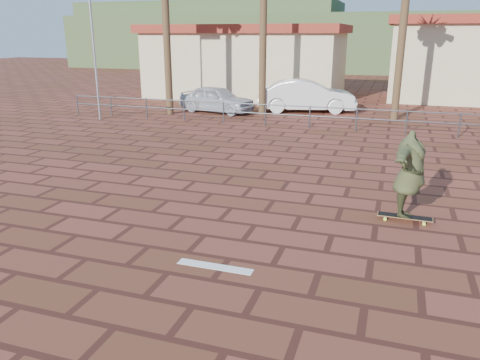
{
  "coord_description": "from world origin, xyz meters",
  "views": [
    {
      "loc": [
        3.48,
        -8.18,
        3.98
      ],
      "look_at": [
        0.3,
        1.44,
        0.8
      ],
      "focal_mm": 35.0,
      "sensor_mm": 36.0,
      "label": 1
    }
  ],
  "objects_px": {
    "longboard": "(405,217)",
    "car_white": "(306,96)",
    "car_silver": "(217,99)",
    "skateboarder": "(410,175)"
  },
  "relations": [
    {
      "from": "longboard",
      "to": "car_white",
      "type": "relative_size",
      "value": 0.23
    },
    {
      "from": "skateboarder",
      "to": "car_white",
      "type": "relative_size",
      "value": 0.47
    },
    {
      "from": "longboard",
      "to": "skateboarder",
      "type": "xyz_separation_m",
      "value": [
        0.0,
        0.0,
        0.99
      ]
    },
    {
      "from": "longboard",
      "to": "skateboarder",
      "type": "bearing_deg",
      "value": 1.87
    },
    {
      "from": "car_silver",
      "to": "car_white",
      "type": "distance_m",
      "value": 4.73
    },
    {
      "from": "longboard",
      "to": "car_white",
      "type": "distance_m",
      "value": 15.23
    },
    {
      "from": "longboard",
      "to": "car_silver",
      "type": "height_order",
      "value": "car_silver"
    },
    {
      "from": "car_white",
      "to": "longboard",
      "type": "bearing_deg",
      "value": -175.29
    },
    {
      "from": "longboard",
      "to": "car_white",
      "type": "bearing_deg",
      "value": 110.77
    },
    {
      "from": "skateboarder",
      "to": "car_silver",
      "type": "xyz_separation_m",
      "value": [
        -9.36,
        12.74,
        -0.39
      ]
    }
  ]
}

